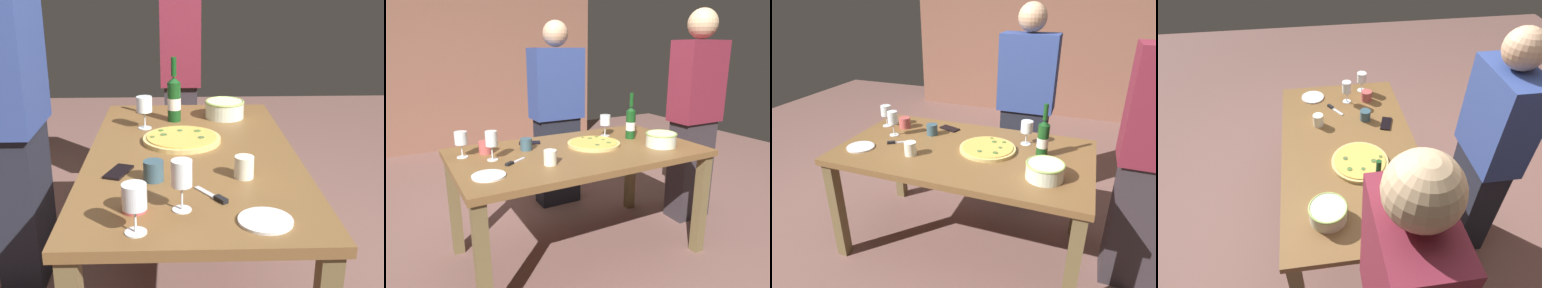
# 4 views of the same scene
# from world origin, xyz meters

# --- Properties ---
(ground_plane) EXTENTS (8.00, 8.00, 0.00)m
(ground_plane) POSITION_xyz_m (0.00, 0.00, 0.00)
(ground_plane) COLOR #7E5851
(dining_table) EXTENTS (1.60, 0.90, 0.75)m
(dining_table) POSITION_xyz_m (0.00, 0.00, 0.66)
(dining_table) COLOR brown
(dining_table) RESTS_ON ground
(pizza) EXTENTS (0.36, 0.36, 0.03)m
(pizza) POSITION_xyz_m (0.15, 0.04, 0.76)
(pizza) COLOR #D5B86C
(pizza) RESTS_ON dining_table
(serving_bowl) EXTENTS (0.21, 0.21, 0.09)m
(serving_bowl) POSITION_xyz_m (0.54, -0.19, 0.80)
(serving_bowl) COLOR silver
(serving_bowl) RESTS_ON dining_table
(wine_bottle) EXTENTS (0.07, 0.07, 0.34)m
(wine_bottle) POSITION_xyz_m (0.48, 0.08, 0.87)
(wine_bottle) COLOR #15461A
(wine_bottle) RESTS_ON dining_table
(wine_glass_near_pizza) EXTENTS (0.08, 0.08, 0.16)m
(wine_glass_near_pizza) POSITION_xyz_m (-0.70, 0.19, 0.87)
(wine_glass_near_pizza) COLOR white
(wine_glass_near_pizza) RESTS_ON dining_table
(wine_glass_by_bottle) EXTENTS (0.07, 0.07, 0.18)m
(wine_glass_by_bottle) POSITION_xyz_m (-0.55, 0.05, 0.87)
(wine_glass_by_bottle) COLOR white
(wine_glass_by_bottle) RESTS_ON dining_table
(wine_glass_far_left) EXTENTS (0.08, 0.08, 0.16)m
(wine_glass_far_left) POSITION_xyz_m (0.36, 0.22, 0.87)
(wine_glass_far_left) COLOR white
(wine_glass_far_left) RESTS_ON dining_table
(cup_amber) EXTENTS (0.08, 0.08, 0.08)m
(cup_amber) POSITION_xyz_m (-0.30, 0.15, 0.79)
(cup_amber) COLOR #375664
(cup_amber) RESTS_ON dining_table
(cup_ceramic) EXTENTS (0.08, 0.08, 0.08)m
(cup_ceramic) POSITION_xyz_m (-0.55, 0.21, 0.79)
(cup_ceramic) COLOR #B9504E
(cup_ceramic) RESTS_ON dining_table
(cup_spare) EXTENTS (0.07, 0.07, 0.09)m
(cup_spare) POSITION_xyz_m (-0.28, -0.19, 0.79)
(cup_spare) COLOR white
(cup_spare) RESTS_ON dining_table
(side_plate) EXTENTS (0.18, 0.18, 0.01)m
(side_plate) POSITION_xyz_m (-0.64, -0.21, 0.76)
(side_plate) COLOR white
(side_plate) RESTS_ON dining_table
(cell_phone) EXTENTS (0.16, 0.11, 0.01)m
(cell_phone) POSITION_xyz_m (-0.22, 0.30, 0.76)
(cell_phone) COLOR black
(cell_phone) RESTS_ON dining_table
(pizza_knife) EXTENTS (0.15, 0.11, 0.02)m
(pizza_knife) POSITION_xyz_m (-0.46, -0.06, 0.76)
(pizza_knife) COLOR silver
(pizza_knife) RESTS_ON dining_table
(person_guest_left) EXTENTS (0.44, 0.24, 1.62)m
(person_guest_left) POSITION_xyz_m (0.24, 0.83, 0.82)
(person_guest_left) COLOR #1F222D
(person_guest_left) RESTS_ON ground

